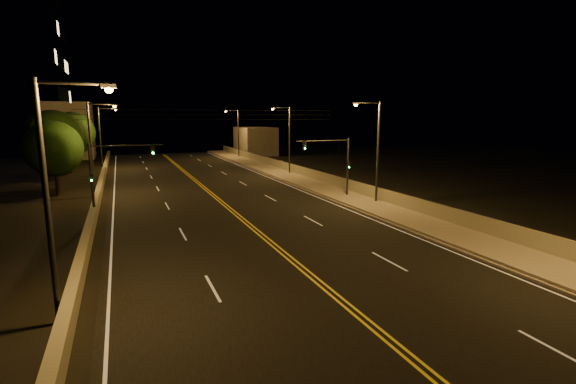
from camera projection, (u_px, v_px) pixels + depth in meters
name	position (u px, v px, depth m)	size (l,w,h in m)	color
road	(250.00, 225.00, 28.15)	(18.00, 120.00, 0.02)	black
sidewalk	(384.00, 210.00, 32.09)	(3.60, 120.00, 0.30)	gray
curb	(363.00, 213.00, 31.42)	(0.14, 120.00, 0.15)	gray
parapet_wall	(402.00, 200.00, 32.58)	(0.30, 120.00, 1.00)	gray
jersey_barrier	(88.00, 234.00, 24.46)	(0.45, 120.00, 0.85)	gray
distant_building_right	(255.00, 141.00, 80.37)	(6.00, 10.00, 5.25)	gray
distant_building_left	(68.00, 131.00, 72.44)	(8.00, 8.00, 9.70)	gray
parapet_rail	(403.00, 194.00, 32.49)	(0.06, 0.06, 120.00)	black
lane_markings	(250.00, 225.00, 28.08)	(17.32, 116.00, 0.00)	silver
streetlight_1	(375.00, 145.00, 33.89)	(2.55, 0.28, 8.49)	#2D2D33
streetlight_2	(287.00, 136.00, 51.45)	(2.55, 0.28, 8.49)	#2D2D33
streetlight_3	(237.00, 130.00, 73.35)	(2.55, 0.28, 8.49)	#2D2D33
streetlight_4	(55.00, 186.00, 14.07)	(2.55, 0.28, 8.49)	#2D2D33
streetlight_5	(94.00, 143.00, 37.28)	(2.55, 0.28, 8.49)	#2D2D33
streetlight_6	(102.00, 134.00, 56.55)	(2.55, 0.28, 8.49)	#2D2D33
traffic_signal_right	(337.00, 160.00, 36.70)	(5.11, 0.31, 5.40)	#2D2D33
traffic_signal_left	(108.00, 170.00, 29.85)	(5.11, 0.31, 5.40)	#2D2D33
overhead_wires	(216.00, 115.00, 35.51)	(22.00, 0.03, 0.83)	black
tree_0	(54.00, 149.00, 38.27)	(5.09, 5.09, 6.90)	black
tree_1	(54.00, 138.00, 44.48)	(5.88, 5.88, 7.96)	black
tree_2	(68.00, 136.00, 53.77)	(5.57, 5.57, 7.54)	black
tree_3	(73.00, 133.00, 59.03)	(5.87, 5.87, 7.95)	black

